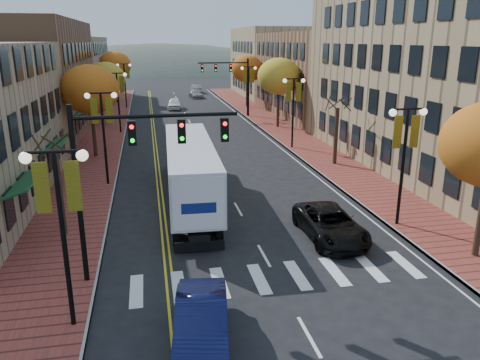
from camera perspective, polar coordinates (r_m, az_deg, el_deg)
ground at (r=17.61m, az=6.20°, el=-14.76°), size 200.00×200.00×0.00m
sidewalk_left at (r=47.84m, az=-16.21°, el=5.15°), size 4.00×85.00×0.15m
sidewalk_right at (r=49.58m, az=5.07°, el=6.14°), size 4.00×85.00×0.15m
building_left_mid at (r=51.89m, az=-25.39°, el=11.15°), size 12.00×24.00×11.00m
building_left_far at (r=76.40m, az=-20.95°, el=12.40°), size 12.00×26.00×9.50m
building_right_near at (r=38.17m, az=26.93°, el=12.51°), size 15.00×28.00×15.00m
building_right_mid at (r=61.01m, az=11.46°, el=12.54°), size 15.00×24.00×10.00m
building_right_far at (r=81.72m, az=5.48°, el=14.14°), size 15.00×20.00×11.00m
tree_left_a at (r=23.72m, az=-21.12°, el=-1.37°), size 0.28×0.28×4.20m
tree_left_b at (r=38.69m, az=-17.83°, el=10.46°), size 4.48×4.48×7.21m
tree_left_c at (r=54.60m, az=-16.03°, el=11.83°), size 4.16×4.16×6.69m
tree_left_d at (r=72.49m, az=-15.00°, el=13.41°), size 4.61×4.61×7.42m
tree_right_b at (r=35.74m, az=11.63°, el=5.26°), size 0.28×0.28×4.20m
tree_right_c at (r=50.32m, az=4.75°, el=12.48°), size 4.48×4.48×7.21m
tree_right_d at (r=65.83m, az=0.86°, el=13.40°), size 4.35×4.35×7.00m
lamp_left_a at (r=15.34m, az=-21.11°, el=-2.97°), size 1.96×0.36×6.05m
lamp_left_b at (r=30.79m, az=-16.39°, el=6.98°), size 1.96×0.36×6.05m
lamp_left_c at (r=48.60m, az=-14.69°, el=10.48°), size 1.96×0.36×6.05m
lamp_left_d at (r=66.51m, az=-13.89°, el=12.10°), size 1.96×0.36×6.05m
lamp_right_a at (r=24.16m, az=19.47°, el=4.15°), size 1.96×0.36×6.05m
lamp_right_b at (r=40.46m, az=6.53°, el=9.75°), size 1.96×0.36×6.05m
lamp_right_c at (r=57.79m, az=1.06°, el=11.94°), size 1.96×0.36×6.05m
traffic_mast_near at (r=17.80m, az=-13.38°, el=2.48°), size 6.10×0.35×7.00m
traffic_mast_far at (r=57.34m, az=-0.96°, el=12.53°), size 6.10×0.34×7.00m
semi_truck at (r=27.14m, az=-6.23°, el=1.79°), size 2.93×15.16×3.77m
navy_sedan at (r=15.19m, az=-4.72°, el=-16.97°), size 2.20×4.79×1.52m
black_suv at (r=22.83m, az=10.95°, el=-5.27°), size 2.43×5.25×1.46m
car_far_white at (r=65.18m, az=-7.98°, el=9.21°), size 2.22×4.58×1.51m
car_far_silver at (r=77.76m, az=-5.39°, el=10.42°), size 2.19×4.59×1.29m
car_far_oncoming at (r=85.32m, az=-5.40°, el=11.02°), size 1.72×4.38×1.42m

